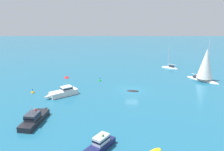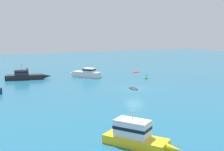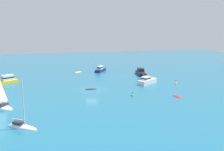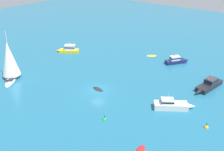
# 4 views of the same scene
# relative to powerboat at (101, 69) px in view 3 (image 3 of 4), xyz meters

# --- Properties ---
(ground_plane) EXTENTS (160.00, 160.00, 0.00)m
(ground_plane) POSITION_rel_powerboat_xyz_m (-20.65, 5.63, -0.69)
(ground_plane) COLOR #1E607F
(powerboat) EXTENTS (5.46, 4.28, 2.10)m
(powerboat) POSITION_rel_powerboat_xyz_m (0.00, 0.00, 0.00)
(powerboat) COLOR #191E4C
(powerboat) RESTS_ON ground
(powerboat_1) EXTENTS (8.18, 3.09, 2.95)m
(powerboat_1) POSITION_rel_powerboat_xyz_m (-7.15, -10.11, -0.02)
(powerboat_1) COLOR black
(powerboat_1) RESTS_ON ground
(rib) EXTENTS (1.34, 2.61, 0.42)m
(rib) POSITION_rel_powerboat_xyz_m (-20.37, 5.78, -0.69)
(rib) COLOR black
(rib) RESTS_ON ground
(yacht) EXTENTS (3.39, 4.43, 6.88)m
(yacht) POSITION_rel_powerboat_xyz_m (-38.04, 17.28, -0.57)
(yacht) COLOR white
(yacht) RESTS_ON ground
(rib_1) EXTENTS (2.27, 1.39, 0.36)m
(rib_1) POSITION_rel_powerboat_xyz_m (-29.46, -9.36, -0.69)
(rib_1) COLOR #B21E1E
(rib_1) RESTS_ON ground
(powerboat_2) EXTENTS (5.05, 6.28, 2.80)m
(powerboat_2) POSITION_rel_powerboat_xyz_m (-17.85, -7.96, -0.00)
(powerboat_2) COLOR silver
(powerboat_2) RESTS_ON ground
(powerboat_3) EXTENTS (4.37, 5.56, 2.61)m
(powerboat_3) POSITION_rel_powerboat_xyz_m (-10.02, 24.30, 0.09)
(powerboat_3) COLOR yellow
(powerboat_3) RESTS_ON ground
(tender) EXTENTS (2.38, 2.50, 0.30)m
(tender) POSITION_rel_powerboat_xyz_m (0.50, 6.67, -0.69)
(tender) COLOR yellow
(tender) RESTS_ON ground
(channel_buoy) EXTENTS (0.64, 0.64, 1.06)m
(channel_buoy) POSITION_rel_powerboat_xyz_m (-27.05, -1.30, -0.69)
(channel_buoy) COLOR green
(channel_buoy) RESTS_ON ground
(mooring_buoy) EXTENTS (0.68, 0.68, 1.18)m
(mooring_buoy) POSITION_rel_powerboat_xyz_m (-19.41, -14.31, -0.69)
(mooring_buoy) COLOR orange
(mooring_buoy) RESTS_ON ground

